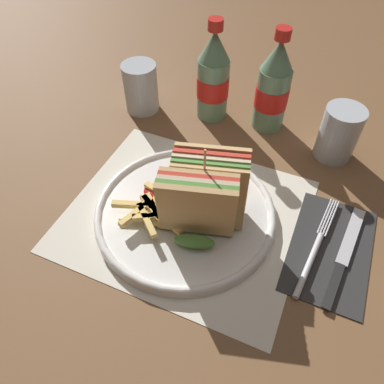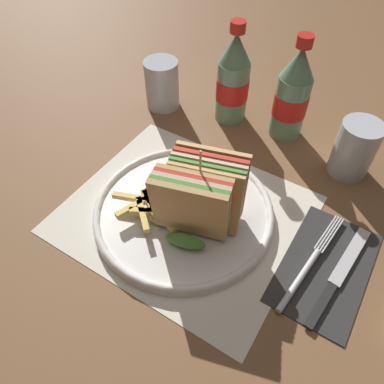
{
  "view_description": "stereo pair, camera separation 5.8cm",
  "coord_description": "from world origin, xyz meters",
  "px_view_note": "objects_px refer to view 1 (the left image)",
  "views": [
    {
      "loc": [
        0.16,
        -0.36,
        0.48
      ],
      "look_at": [
        0.0,
        -0.01,
        0.04
      ],
      "focal_mm": 35.0,
      "sensor_mm": 36.0,
      "label": 1
    },
    {
      "loc": [
        0.21,
        -0.34,
        0.48
      ],
      "look_at": [
        0.0,
        -0.01,
        0.04
      ],
      "focal_mm": 35.0,
      "sensor_mm": 36.0,
      "label": 2
    }
  ],
  "objects_px": {
    "club_sandwich": "(203,197)",
    "coke_bottle_near": "(213,78)",
    "plate_main": "(187,213)",
    "coke_bottle_far": "(273,88)",
    "fork": "(313,254)",
    "knife": "(344,256)",
    "glass_near": "(338,136)",
    "glass_far": "(141,88)"
  },
  "relations": [
    {
      "from": "knife",
      "to": "fork",
      "type": "bearing_deg",
      "value": -152.53
    },
    {
      "from": "glass_near",
      "to": "club_sandwich",
      "type": "bearing_deg",
      "value": -121.97
    },
    {
      "from": "club_sandwich",
      "to": "coke_bottle_near",
      "type": "relative_size",
      "value": 0.73
    },
    {
      "from": "club_sandwich",
      "to": "knife",
      "type": "relative_size",
      "value": 0.74
    },
    {
      "from": "knife",
      "to": "coke_bottle_far",
      "type": "height_order",
      "value": "coke_bottle_far"
    },
    {
      "from": "club_sandwich",
      "to": "coke_bottle_far",
      "type": "xyz_separation_m",
      "value": [
        0.02,
        0.29,
        0.01
      ]
    },
    {
      "from": "coke_bottle_far",
      "to": "knife",
      "type": "bearing_deg",
      "value": -53.64
    },
    {
      "from": "club_sandwich",
      "to": "glass_near",
      "type": "relative_size",
      "value": 1.44
    },
    {
      "from": "coke_bottle_far",
      "to": "glass_far",
      "type": "relative_size",
      "value": 1.98
    },
    {
      "from": "coke_bottle_near",
      "to": "glass_far",
      "type": "bearing_deg",
      "value": -164.61
    },
    {
      "from": "fork",
      "to": "coke_bottle_far",
      "type": "height_order",
      "value": "coke_bottle_far"
    },
    {
      "from": "plate_main",
      "to": "fork",
      "type": "xyz_separation_m",
      "value": [
        0.2,
        0.01,
        -0.0
      ]
    },
    {
      "from": "club_sandwich",
      "to": "plate_main",
      "type": "bearing_deg",
      "value": 164.92
    },
    {
      "from": "glass_near",
      "to": "coke_bottle_far",
      "type": "bearing_deg",
      "value": 164.28
    },
    {
      "from": "plate_main",
      "to": "knife",
      "type": "distance_m",
      "value": 0.24
    },
    {
      "from": "knife",
      "to": "glass_near",
      "type": "distance_m",
      "value": 0.23
    },
    {
      "from": "coke_bottle_near",
      "to": "coke_bottle_far",
      "type": "relative_size",
      "value": 1.0
    },
    {
      "from": "plate_main",
      "to": "fork",
      "type": "relative_size",
      "value": 1.46
    },
    {
      "from": "club_sandwich",
      "to": "glass_far",
      "type": "height_order",
      "value": "club_sandwich"
    },
    {
      "from": "club_sandwich",
      "to": "coke_bottle_near",
      "type": "distance_m",
      "value": 0.29
    },
    {
      "from": "coke_bottle_far",
      "to": "club_sandwich",
      "type": "bearing_deg",
      "value": -94.13
    },
    {
      "from": "coke_bottle_far",
      "to": "glass_far",
      "type": "distance_m",
      "value": 0.26
    },
    {
      "from": "club_sandwich",
      "to": "coke_bottle_near",
      "type": "xyz_separation_m",
      "value": [
        -0.09,
        0.28,
        0.01
      ]
    },
    {
      "from": "club_sandwich",
      "to": "coke_bottle_near",
      "type": "bearing_deg",
      "value": 108.75
    },
    {
      "from": "fork",
      "to": "coke_bottle_near",
      "type": "xyz_separation_m",
      "value": [
        -0.26,
        0.26,
        0.08
      ]
    },
    {
      "from": "club_sandwich",
      "to": "glass_far",
      "type": "xyz_separation_m",
      "value": [
        -0.23,
        0.24,
        -0.02
      ]
    },
    {
      "from": "fork",
      "to": "glass_far",
      "type": "xyz_separation_m",
      "value": [
        -0.4,
        0.22,
        0.04
      ]
    },
    {
      "from": "plate_main",
      "to": "coke_bottle_far",
      "type": "relative_size",
      "value": 1.45
    },
    {
      "from": "plate_main",
      "to": "glass_far",
      "type": "height_order",
      "value": "glass_far"
    },
    {
      "from": "knife",
      "to": "coke_bottle_near",
      "type": "xyz_separation_m",
      "value": [
        -0.31,
        0.25,
        0.08
      ]
    },
    {
      "from": "plate_main",
      "to": "coke_bottle_near",
      "type": "height_order",
      "value": "coke_bottle_near"
    },
    {
      "from": "glass_far",
      "to": "glass_near",
      "type": "bearing_deg",
      "value": 1.96
    },
    {
      "from": "coke_bottle_far",
      "to": "glass_near",
      "type": "xyz_separation_m",
      "value": [
        0.14,
        -0.04,
        -0.04
      ]
    },
    {
      "from": "plate_main",
      "to": "fork",
      "type": "height_order",
      "value": "plate_main"
    },
    {
      "from": "fork",
      "to": "glass_near",
      "type": "xyz_separation_m",
      "value": [
        -0.01,
        0.24,
        0.04
      ]
    },
    {
      "from": "coke_bottle_far",
      "to": "glass_far",
      "type": "xyz_separation_m",
      "value": [
        -0.26,
        -0.05,
        -0.03
      ]
    },
    {
      "from": "fork",
      "to": "glass_far",
      "type": "bearing_deg",
      "value": 157.11
    },
    {
      "from": "knife",
      "to": "coke_bottle_far",
      "type": "distance_m",
      "value": 0.33
    },
    {
      "from": "club_sandwich",
      "to": "coke_bottle_far",
      "type": "height_order",
      "value": "coke_bottle_far"
    },
    {
      "from": "knife",
      "to": "coke_bottle_far",
      "type": "relative_size",
      "value": 0.98
    },
    {
      "from": "coke_bottle_near",
      "to": "club_sandwich",
      "type": "bearing_deg",
      "value": -71.25
    },
    {
      "from": "coke_bottle_near",
      "to": "coke_bottle_far",
      "type": "xyz_separation_m",
      "value": [
        0.11,
        0.01,
        0.0
      ]
    }
  ]
}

